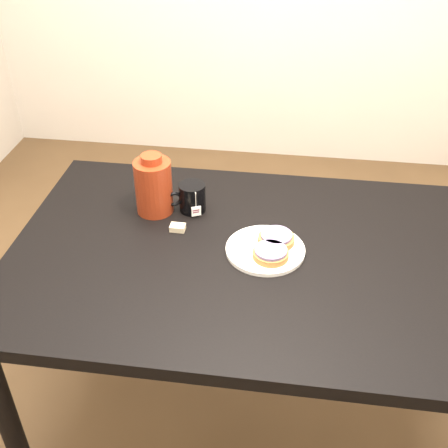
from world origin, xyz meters
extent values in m
plane|color=brown|center=(0.00, 0.00, 0.00)|extent=(4.00, 4.00, 0.00)
cube|color=black|center=(0.00, 0.00, 0.73)|extent=(1.40, 0.90, 0.04)
cylinder|color=black|center=(-0.64, -0.39, 0.35)|extent=(0.06, 0.06, 0.71)
cylinder|color=black|center=(-0.64, 0.39, 0.35)|extent=(0.06, 0.06, 0.71)
cylinder|color=black|center=(0.64, 0.39, 0.35)|extent=(0.06, 0.06, 0.71)
cylinder|color=white|center=(0.03, 0.01, 0.76)|extent=(0.23, 0.23, 0.01)
torus|color=white|center=(0.03, 0.01, 0.76)|extent=(0.22, 0.22, 0.01)
cylinder|color=brown|center=(0.06, 0.04, 0.77)|extent=(0.11, 0.11, 0.02)
cylinder|color=gray|center=(0.06, 0.04, 0.78)|extent=(0.09, 0.09, 0.01)
cylinder|color=brown|center=(0.05, -0.03, 0.77)|extent=(0.14, 0.14, 0.02)
cylinder|color=gray|center=(0.05, -0.03, 0.78)|extent=(0.13, 0.13, 0.01)
cylinder|color=black|center=(-0.21, 0.19, 0.80)|extent=(0.11, 0.11, 0.09)
cylinder|color=black|center=(-0.21, 0.19, 0.83)|extent=(0.07, 0.07, 0.00)
torus|color=black|center=(-0.26, 0.17, 0.80)|extent=(0.05, 0.03, 0.05)
cylinder|color=beige|center=(-0.19, 0.15, 0.82)|extent=(0.00, 0.00, 0.05)
cube|color=white|center=(-0.19, 0.15, 0.77)|extent=(0.03, 0.01, 0.03)
cube|color=#C6B793|center=(-0.24, 0.08, 0.76)|extent=(0.05, 0.03, 0.02)
cylinder|color=#5E190C|center=(-0.33, 0.17, 0.84)|extent=(0.15, 0.15, 0.17)
cylinder|color=#5E190C|center=(-0.33, 0.17, 0.93)|extent=(0.06, 0.06, 0.02)
camera|label=1|loc=(0.09, -1.26, 1.74)|focal=45.00mm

